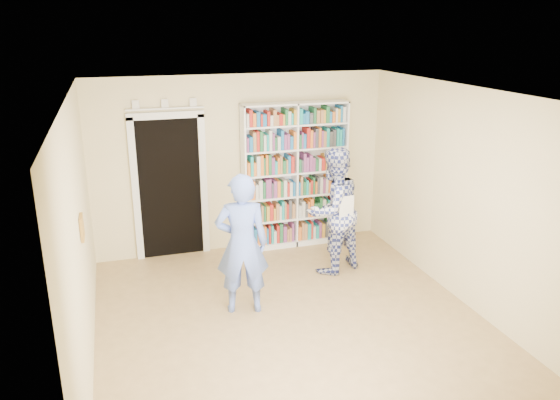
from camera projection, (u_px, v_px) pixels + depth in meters
name	position (u px, v px, depth m)	size (l,w,h in m)	color
floor	(293.00, 323.00, 6.48)	(5.00, 5.00, 0.00)	olive
ceiling	(295.00, 94.00, 5.64)	(5.00, 5.00, 0.00)	white
wall_back	(242.00, 164.00, 8.33)	(4.50, 4.50, 0.00)	beige
wall_left	(80.00, 239.00, 5.43)	(5.00, 5.00, 0.00)	beige
wall_right	(467.00, 198.00, 6.70)	(5.00, 5.00, 0.00)	beige
bookshelf	(295.00, 175.00, 8.48)	(1.65, 0.31, 2.27)	white
doorway	(170.00, 181.00, 8.06)	(1.10, 0.08, 2.43)	black
wall_art	(82.00, 228.00, 5.60)	(0.03, 0.25, 0.25)	brown
man_blue	(242.00, 244.00, 6.53)	(0.64, 0.42, 1.75)	#617ED9
man_plaid	(333.00, 211.00, 7.62)	(0.88, 0.68, 1.80)	navy
paper_sheet	(347.00, 207.00, 7.36)	(0.22, 0.01, 0.31)	white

